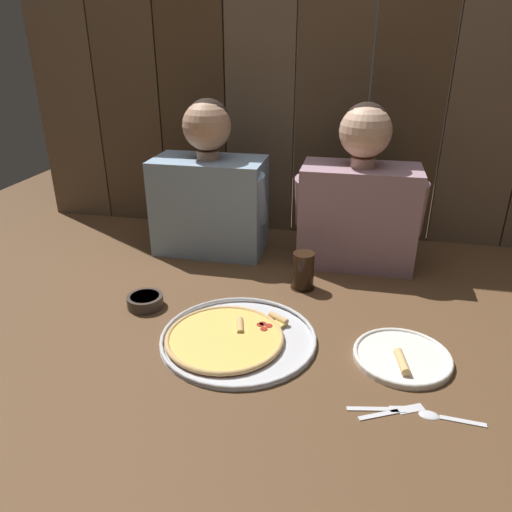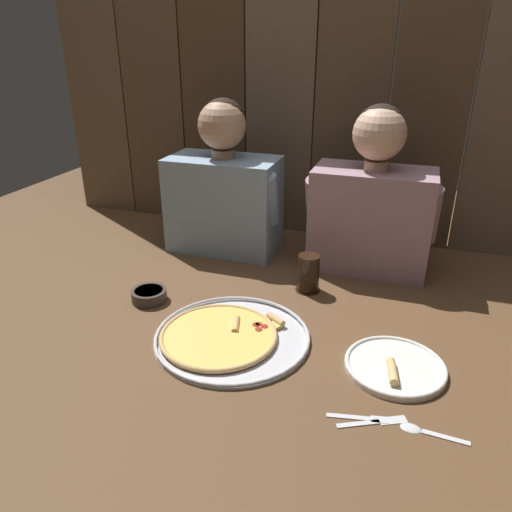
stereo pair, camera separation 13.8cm
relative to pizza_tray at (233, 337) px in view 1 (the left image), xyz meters
The scene contains 11 objects.
ground_plane 0.08m from the pizza_tray, 63.08° to the left, with size 3.20×3.20×0.00m, color brown.
pizza_tray is the anchor object (origin of this frame).
dinner_plate 0.44m from the pizza_tray, ahead, with size 0.25×0.25×0.03m.
drinking_glass 0.37m from the pizza_tray, 66.81° to the left, with size 0.08×0.08×0.12m.
dipping_bowl 0.33m from the pizza_tray, 158.73° to the left, with size 0.11×0.11×0.04m.
table_fork 0.43m from the pizza_tray, 26.41° to the right, with size 0.13×0.04×0.01m.
table_knife 0.45m from the pizza_tray, 25.43° to the right, with size 0.15×0.08×0.01m.
table_spoon 0.54m from the pizza_tray, 20.19° to the right, with size 0.14×0.03×0.01m.
diner_left 0.67m from the pizza_tray, 112.17° to the left, with size 0.44×0.22×0.56m.
diner_right 0.70m from the pizza_tray, 62.36° to the left, with size 0.43×0.22×0.56m.
wooden_backdrop_wall 1.04m from the pizza_tray, 87.74° to the left, with size 2.19×0.03×1.22m.
Camera 1 is at (0.26, -1.13, 0.75)m, focal length 34.01 mm.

